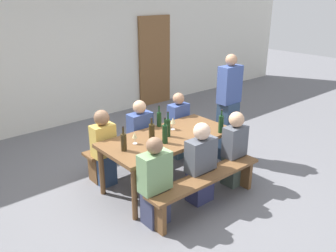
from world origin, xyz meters
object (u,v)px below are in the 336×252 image
seated_guest_near_2 (234,150)px  seated_guest_far_1 (140,138)px  wine_glass_0 (173,121)px  wine_bottle_0 (165,134)px  wine_bottle_1 (168,127)px  wine_bottle_3 (124,142)px  wooden_door (155,61)px  bench_far (137,146)px  seated_guest_near_1 (201,165)px  seated_guest_near_0 (155,184)px  wine_glass_1 (198,131)px  seated_guest_far_0 (104,149)px  seated_guest_far_2 (178,127)px  bench_near (206,183)px  wine_bottle_5 (221,124)px  wine_bottle_2 (159,119)px  wine_bottle_4 (152,132)px  tasting_table (168,141)px  wine_glass_2 (135,136)px  standing_host (228,110)px

seated_guest_near_2 → seated_guest_far_1: bearing=32.7°
wine_glass_0 → wine_bottle_0: bearing=-143.1°
wine_bottle_1 → wine_bottle_3: 0.72m
wooden_door → wine_bottle_1: size_ratio=5.92×
bench_far → seated_guest_near_1: bearing=-87.9°
seated_guest_near_0 → wine_glass_1: bearing=-74.7°
seated_guest_far_0 → seated_guest_far_2: 1.40m
bench_far → seated_guest_near_0: size_ratio=1.58×
wine_bottle_0 → wine_glass_1: size_ratio=2.11×
bench_near → wine_bottle_5: size_ratio=5.15×
bench_far → wine_bottle_2: wine_bottle_2 is taller
wine_glass_0 → wine_bottle_4: bearing=-165.6°
wine_bottle_0 → wine_bottle_2: bearing=58.2°
tasting_table → bench_near: tasting_table is taller
wine_bottle_0 → seated_guest_far_0: seated_guest_far_0 is taller
wine_bottle_1 → seated_guest_far_2: seated_guest_far_2 is taller
wine_bottle_2 → wine_glass_2: 0.71m
seated_guest_near_1 → wine_bottle_0: bearing=27.2°
wine_glass_2 → seated_guest_far_1: (0.45, 0.51, -0.32)m
tasting_table → wine_glass_2: bearing=170.3°
bench_far → wine_bottle_0: bearing=-101.3°
seated_guest_far_1 → seated_guest_near_1: bearing=4.5°
bench_near → wine_glass_0: (0.22, 0.89, 0.53)m
wine_glass_1 → seated_guest_far_0: bearing=134.5°
seated_guest_far_2 → wooden_door: bearing=148.8°
wine_bottle_1 → wine_bottle_3: wine_bottle_1 is taller
tasting_table → standing_host: (1.30, 0.05, 0.17)m
wine_bottle_4 → seated_guest_near_2: size_ratio=0.29×
wine_glass_2 → seated_guest_far_1: 0.75m
wine_glass_1 → seated_guest_far_0: 1.34m
wine_glass_2 → seated_guest_near_1: bearing=-51.2°
wooden_door → wine_bottle_0: wooden_door is taller
tasting_table → bench_near: (0.00, -0.74, -0.32)m
bench_near → wine_bottle_2: 1.24m
wooden_door → standing_host: (-1.01, -3.17, -0.21)m
wine_glass_0 → seated_guest_near_2: seated_guest_near_2 is taller
wine_bottle_1 → seated_guest_near_1: bearing=-85.3°
wine_bottle_5 → wine_glass_1: (-0.42, 0.04, -0.01)m
wine_bottle_0 → seated_guest_far_2: seated_guest_far_2 is taller
wine_bottle_2 → wine_bottle_5: wine_bottle_5 is taller
wine_glass_1 → wine_bottle_4: bearing=144.2°
wooden_door → seated_guest_far_2: 3.11m
wine_bottle_2 → wine_glass_2: wine_bottle_2 is taller
wine_bottle_4 → wine_bottle_5: size_ratio=0.95×
seated_guest_near_1 → standing_host: size_ratio=0.64×
seated_guest_near_2 → seated_guest_near_1: bearing=90.0°
bench_near → wine_bottle_3: bearing=134.1°
wine_bottle_5 → seated_guest_near_2: 0.42m
wine_bottle_3 → wine_glass_0: size_ratio=1.79×
bench_near → wine_bottle_1: 0.92m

